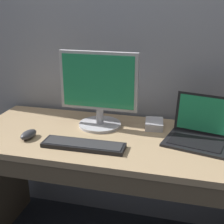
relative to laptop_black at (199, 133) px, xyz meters
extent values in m
cube|color=gray|center=(-0.38, 0.32, 0.62)|extent=(3.73, 0.04, 2.87)
cube|color=tan|center=(-0.38, -0.05, -0.06)|extent=(1.70, 0.67, 0.03)
cube|color=brown|center=(-0.38, -0.37, -0.12)|extent=(1.63, 0.02, 0.09)
cube|color=black|center=(-0.01, -0.04, -0.04)|extent=(0.36, 0.30, 0.01)
cube|color=black|center=(-0.01, -0.05, -0.03)|extent=(0.29, 0.21, 0.00)
cube|color=black|center=(0.02, 0.09, 0.08)|extent=(0.31, 0.11, 0.21)
cube|color=#23935B|center=(0.02, 0.08, 0.08)|extent=(0.28, 0.10, 0.19)
cylinder|color=#B7B7BC|center=(-0.56, 0.07, -0.04)|extent=(0.25, 0.25, 0.02)
cylinder|color=#B7B7BC|center=(-0.56, 0.07, 0.02)|extent=(0.04, 0.04, 0.09)
cube|color=#B7B7BC|center=(-0.56, 0.06, 0.23)|extent=(0.44, 0.03, 0.33)
cube|color=#23935B|center=(-0.56, 0.04, 0.23)|extent=(0.41, 0.00, 0.30)
cube|color=black|center=(-0.56, -0.22, -0.03)|extent=(0.42, 0.12, 0.02)
cube|color=#2D2D30|center=(-0.56, -0.22, -0.02)|extent=(0.40, 0.10, 0.00)
ellipsoid|color=#38383D|center=(-0.88, -0.19, -0.02)|extent=(0.08, 0.12, 0.04)
cube|color=silver|center=(-0.25, 0.13, -0.02)|extent=(0.12, 0.15, 0.04)
camera|label=1|loc=(-0.07, -1.54, 0.66)|focal=49.72mm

